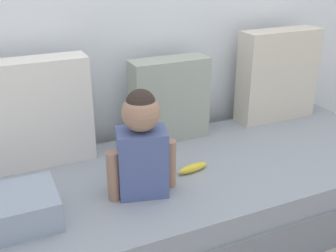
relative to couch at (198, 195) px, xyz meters
The scene contains 8 objects.
ground_plane 0.17m from the couch, ahead, with size 12.00×12.00×0.00m, color #B2ADA3.
couch is the anchor object (origin of this frame).
throw_pillow_left 0.95m from the couch, 153.70° to the left, with size 0.59×0.16×0.54m, color silver.
throw_pillow_center 0.56m from the couch, 90.00° to the left, with size 0.44×0.16×0.47m, color #99A393.
throw_pillow_right 0.96m from the couch, 26.30° to the left, with size 0.52×0.16×0.57m, color beige.
toddler 0.56m from the couch, 162.00° to the right, with size 0.33×0.20×0.49m.
banana 0.21m from the couch, 144.15° to the right, with size 0.17×0.04×0.04m, color yellow.
folded_blanket 0.97m from the couch, behind, with size 0.40×0.28×0.13m, color #8E9EB2.
Camera 1 is at (-0.91, -1.61, 1.37)m, focal length 43.77 mm.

